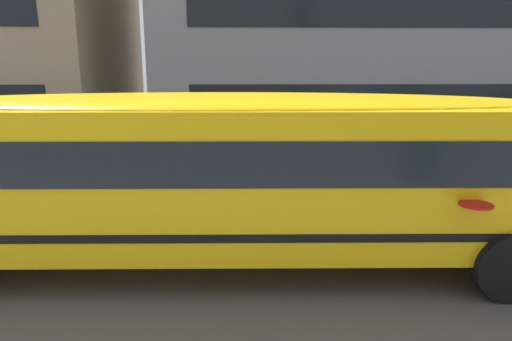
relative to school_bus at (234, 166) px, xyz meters
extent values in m
plane|color=#54514F|center=(1.40, 1.70, -1.64)|extent=(400.00, 400.00, 0.00)
cube|color=gray|center=(1.40, 9.21, -1.63)|extent=(120.00, 3.00, 0.01)
cube|color=silver|center=(1.40, 1.70, -1.64)|extent=(110.00, 0.16, 0.01)
cube|color=yellow|center=(-0.24, 0.01, -0.11)|extent=(10.58, 2.61, 2.11)
cube|color=black|center=(-0.24, 0.01, 0.27)|extent=(9.95, 2.64, 0.61)
cube|color=black|center=(-0.24, 0.01, -0.73)|extent=(10.60, 2.64, 0.11)
ellipsoid|color=yellow|center=(-0.24, 0.01, 0.95)|extent=(10.16, 2.41, 0.34)
cylinder|color=red|center=(3.10, -1.43, -0.21)|extent=(0.43, 0.43, 0.03)
cylinder|color=black|center=(3.79, 1.12, -1.16)|extent=(0.96, 0.29, 0.96)
cylinder|color=black|center=(3.74, -1.28, -1.16)|extent=(0.96, 0.29, 0.96)
cylinder|color=black|center=(-4.22, 1.29, -1.16)|extent=(0.96, 0.29, 0.96)
cylinder|color=black|center=(-7.15, 7.65, -1.34)|extent=(0.61, 0.20, 0.60)
cube|color=black|center=(6.56, 10.69, 0.28)|extent=(16.89, 0.04, 1.10)
cube|color=black|center=(6.56, 10.69, 3.48)|extent=(16.89, 0.04, 1.10)
camera|label=1|loc=(0.13, -6.80, 1.51)|focal=31.50mm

